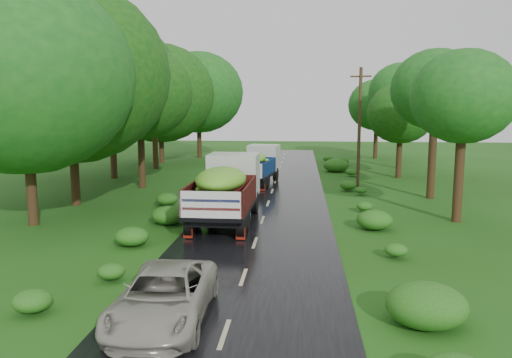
# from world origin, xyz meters

# --- Properties ---
(ground) EXTENTS (120.00, 120.00, 0.00)m
(ground) POSITION_xyz_m (0.00, 0.00, 0.00)
(ground) COLOR #1A430E
(ground) RESTS_ON ground
(road) EXTENTS (6.50, 80.00, 0.02)m
(road) POSITION_xyz_m (0.00, 5.00, 0.01)
(road) COLOR black
(road) RESTS_ON ground
(road_lines) EXTENTS (0.12, 69.60, 0.00)m
(road_lines) POSITION_xyz_m (0.00, 6.00, 0.02)
(road_lines) COLOR #BFB78C
(road_lines) RESTS_ON road
(truck_near) EXTENTS (2.64, 7.17, 3.00)m
(truck_near) POSITION_xyz_m (-1.63, 7.57, 1.69)
(truck_near) COLOR black
(truck_near) RESTS_ON ground
(truck_far) EXTENTS (2.98, 6.36, 2.57)m
(truck_far) POSITION_xyz_m (-1.14, 18.87, 1.46)
(truck_far) COLOR black
(truck_far) RESTS_ON ground
(car) EXTENTS (2.34, 4.84, 1.33)m
(car) POSITION_xyz_m (-1.61, -3.44, 0.68)
(car) COLOR #A6A293
(car) RESTS_ON road
(utility_pole) EXTENTS (1.34, 0.50, 7.86)m
(utility_pole) POSITION_xyz_m (5.62, 18.38, 4.05)
(utility_pole) COLOR #382616
(utility_pole) RESTS_ON ground
(trees_left) EXTENTS (7.78, 33.84, 9.47)m
(trees_left) POSITION_xyz_m (-10.41, 20.45, 6.75)
(trees_left) COLOR black
(trees_left) RESTS_ON ground
(trees_right) EXTENTS (4.45, 31.29, 7.98)m
(trees_right) POSITION_xyz_m (9.50, 23.17, 5.69)
(trees_right) COLOR black
(trees_right) RESTS_ON ground
(shrubs) EXTENTS (11.90, 44.00, 0.70)m
(shrubs) POSITION_xyz_m (0.00, 14.00, 0.35)
(shrubs) COLOR #1F5C15
(shrubs) RESTS_ON ground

